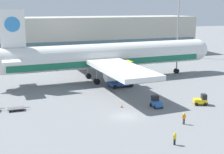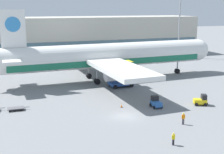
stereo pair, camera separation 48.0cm
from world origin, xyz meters
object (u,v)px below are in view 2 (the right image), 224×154
(traffic_cone_near, at_px, (122,105))
(baggage_tug_foreground, at_px, (156,102))
(airplane_main, at_px, (106,56))
(light_mast, at_px, (180,16))
(baggage_tug_mid, at_px, (201,100))
(ground_crew_far, at_px, (183,118))
(baggage_dolly_second, at_px, (16,108))
(ground_crew_near, at_px, (173,138))
(scissor_lift_loader, at_px, (121,77))

(traffic_cone_near, bearing_deg, baggage_tug_foreground, -17.84)
(airplane_main, bearing_deg, light_mast, 33.22)
(baggage_tug_mid, bearing_deg, ground_crew_far, -116.81)
(baggage_dolly_second, distance_m, ground_crew_near, 28.32)
(ground_crew_far, distance_m, traffic_cone_near, 12.41)
(light_mast, distance_m, scissor_lift_loader, 49.23)
(baggage_dolly_second, xyz_separation_m, traffic_cone_near, (17.96, -4.39, -0.01))
(airplane_main, distance_m, baggage_tug_foreground, 23.70)
(baggage_tug_foreground, height_order, ground_crew_near, baggage_tug_foreground)
(scissor_lift_loader, height_order, ground_crew_far, scissor_lift_loader)
(scissor_lift_loader, height_order, baggage_tug_mid, scissor_lift_loader)
(scissor_lift_loader, bearing_deg, ground_crew_near, -100.69)
(baggage_tug_foreground, bearing_deg, baggage_tug_mid, -99.52)
(baggage_tug_foreground, bearing_deg, light_mast, -33.08)
(light_mast, relative_size, airplane_main, 0.43)
(light_mast, height_order, baggage_tug_foreground, light_mast)
(airplane_main, relative_size, baggage_tug_foreground, 23.31)
(scissor_lift_loader, distance_m, ground_crew_near, 31.03)
(airplane_main, relative_size, ground_crew_near, 33.68)
(ground_crew_near, bearing_deg, baggage_dolly_second, -64.15)
(baggage_tug_mid, xyz_separation_m, traffic_cone_near, (-14.22, 3.50, -0.49))
(baggage_dolly_second, bearing_deg, ground_crew_near, -47.57)
(scissor_lift_loader, xyz_separation_m, baggage_tug_mid, (9.14, -17.40, -1.29))
(baggage_dolly_second, xyz_separation_m, ground_crew_far, (23.91, -15.25, 0.71))
(baggage_tug_foreground, relative_size, traffic_cone_near, 3.20)
(scissor_lift_loader, relative_size, baggage_tug_foreground, 2.30)
(traffic_cone_near, bearing_deg, baggage_tug_mid, -13.83)
(baggage_tug_foreground, relative_size, ground_crew_near, 1.44)
(light_mast, bearing_deg, ground_crew_far, -120.06)
(baggage_tug_foreground, distance_m, ground_crew_near, 15.75)
(baggage_dolly_second, bearing_deg, baggage_tug_foreground, -13.85)
(ground_crew_near, bearing_deg, traffic_cone_near, -102.93)
(baggage_tug_foreground, height_order, baggage_tug_mid, same)
(baggage_dolly_second, height_order, ground_crew_far, ground_crew_far)
(ground_crew_near, height_order, traffic_cone_near, ground_crew_near)
(ground_crew_near, relative_size, traffic_cone_near, 2.22)
(light_mast, xyz_separation_m, airplane_main, (-35.50, -25.77, -8.53))
(airplane_main, distance_m, scissor_lift_loader, 8.27)
(baggage_dolly_second, bearing_deg, baggage_tug_mid, -12.87)
(airplane_main, relative_size, scissor_lift_loader, 10.12)
(ground_crew_near, distance_m, ground_crew_far, 7.86)
(airplane_main, xyz_separation_m, baggage_tug_mid, (10.29, -24.72, -4.96))
(light_mast, relative_size, scissor_lift_loader, 4.35)
(baggage_dolly_second, distance_m, traffic_cone_near, 18.49)
(airplane_main, xyz_separation_m, scissor_lift_loader, (1.15, -7.32, -3.67))
(light_mast, xyz_separation_m, baggage_tug_foreground, (-33.60, -48.87, -13.49))
(traffic_cone_near, bearing_deg, ground_crew_far, -61.30)
(scissor_lift_loader, height_order, baggage_dolly_second, scissor_lift_loader)
(baggage_tug_foreground, xyz_separation_m, ground_crew_far, (0.11, -8.99, 0.23))
(baggage_tug_mid, height_order, baggage_dolly_second, baggage_tug_mid)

